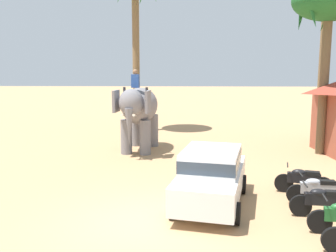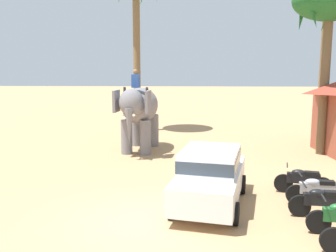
{
  "view_description": "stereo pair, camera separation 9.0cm",
  "coord_description": "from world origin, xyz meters",
  "px_view_note": "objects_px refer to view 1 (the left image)",
  "views": [
    {
      "loc": [
        1.05,
        -9.59,
        4.15
      ],
      "look_at": [
        0.59,
        6.05,
        1.6
      ],
      "focal_mm": 41.39,
      "sensor_mm": 36.0,
      "label": 1
    },
    {
      "loc": [
        1.14,
        -9.59,
        4.15
      ],
      "look_at": [
        0.59,
        6.05,
        1.6
      ],
      "focal_mm": 41.39,
      "sensor_mm": 36.0,
      "label": 2
    }
  ],
  "objects_px": {
    "motorcycle_fourth_in_row": "(318,190)",
    "motorcycle_far_in_row": "(303,180)",
    "car_sedan_foreground": "(211,175)",
    "elephant_with_mahout": "(139,110)",
    "palm_tree_near_hut": "(329,5)",
    "motorcycle_mid_row": "(324,201)"
  },
  "relations": [
    {
      "from": "elephant_with_mahout",
      "to": "motorcycle_fourth_in_row",
      "type": "bearing_deg",
      "value": -49.27
    },
    {
      "from": "motorcycle_mid_row",
      "to": "elephant_with_mahout",
      "type": "bearing_deg",
      "value": 126.33
    },
    {
      "from": "motorcycle_mid_row",
      "to": "motorcycle_far_in_row",
      "type": "bearing_deg",
      "value": 88.04
    },
    {
      "from": "palm_tree_near_hut",
      "to": "elephant_with_mahout",
      "type": "bearing_deg",
      "value": 177.76
    },
    {
      "from": "elephant_with_mahout",
      "to": "motorcycle_fourth_in_row",
      "type": "height_order",
      "value": "elephant_with_mahout"
    },
    {
      "from": "motorcycle_mid_row",
      "to": "palm_tree_near_hut",
      "type": "height_order",
      "value": "palm_tree_near_hut"
    },
    {
      "from": "motorcycle_far_in_row",
      "to": "elephant_with_mahout",
      "type": "bearing_deg",
      "value": 134.54
    },
    {
      "from": "car_sedan_foreground",
      "to": "palm_tree_near_hut",
      "type": "height_order",
      "value": "palm_tree_near_hut"
    },
    {
      "from": "motorcycle_fourth_in_row",
      "to": "palm_tree_near_hut",
      "type": "xyz_separation_m",
      "value": [
        2.42,
        6.64,
        6.18
      ]
    },
    {
      "from": "elephant_with_mahout",
      "to": "motorcycle_fourth_in_row",
      "type": "relative_size",
      "value": 2.2
    },
    {
      "from": "car_sedan_foreground",
      "to": "motorcycle_fourth_in_row",
      "type": "bearing_deg",
      "value": 1.78
    },
    {
      "from": "elephant_with_mahout",
      "to": "motorcycle_mid_row",
      "type": "bearing_deg",
      "value": -53.67
    },
    {
      "from": "car_sedan_foreground",
      "to": "motorcycle_far_in_row",
      "type": "bearing_deg",
      "value": 19.58
    },
    {
      "from": "car_sedan_foreground",
      "to": "palm_tree_near_hut",
      "type": "xyz_separation_m",
      "value": [
        5.57,
        6.74,
        5.72
      ]
    },
    {
      "from": "car_sedan_foreground",
      "to": "motorcycle_far_in_row",
      "type": "height_order",
      "value": "car_sedan_foreground"
    },
    {
      "from": "palm_tree_near_hut",
      "to": "motorcycle_far_in_row",
      "type": "bearing_deg",
      "value": -114.11
    },
    {
      "from": "car_sedan_foreground",
      "to": "palm_tree_near_hut",
      "type": "relative_size",
      "value": 0.56
    },
    {
      "from": "elephant_with_mahout",
      "to": "motorcycle_mid_row",
      "type": "xyz_separation_m",
      "value": [
        5.82,
        -7.92,
        -1.53
      ]
    },
    {
      "from": "motorcycle_fourth_in_row",
      "to": "motorcycle_far_in_row",
      "type": "relative_size",
      "value": 1.02
    },
    {
      "from": "palm_tree_near_hut",
      "to": "motorcycle_mid_row",
      "type": "bearing_deg",
      "value": -108.9
    },
    {
      "from": "elephant_with_mahout",
      "to": "motorcycle_mid_row",
      "type": "distance_m",
      "value": 9.95
    },
    {
      "from": "motorcycle_fourth_in_row",
      "to": "palm_tree_near_hut",
      "type": "bearing_deg",
      "value": 69.96
    }
  ]
}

